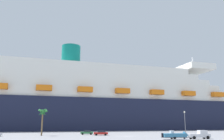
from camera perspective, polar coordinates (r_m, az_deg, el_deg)
The scene contains 8 objects.
ground_plane at distance 110.25m, azimuth -0.59°, elevation -14.05°, with size 600.00×600.00×0.00m, color gray.
cruise_ship at distance 156.85m, azimuth 0.15°, elevation -7.49°, with size 221.16×54.86×54.91m.
pickup_truck at distance 71.24m, azimuth 19.23°, elevation -13.68°, with size 5.67×2.44×2.20m.
small_boat_on_trailer at distance 68.64m, azimuth 14.46°, elevation -14.12°, with size 8.18×2.37×2.15m.
palm_tree at distance 88.94m, azimuth -15.42°, elevation -9.55°, with size 3.27×3.33×8.78m.
street_lamp at distance 90.57m, azimuth 16.16°, elevation -10.73°, with size 0.56×0.56×8.01m.
parked_car_green_wagon at distance 93.04m, azimuth -5.68°, elevation -13.85°, with size 4.60×2.52×1.58m.
parked_car_red_hatchback at distance 87.08m, azimuth -2.51°, elevation -14.03°, with size 4.79×2.34×1.58m.
Camera 1 is at (-18.63, -78.60, 3.92)m, focal length 40.41 mm.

